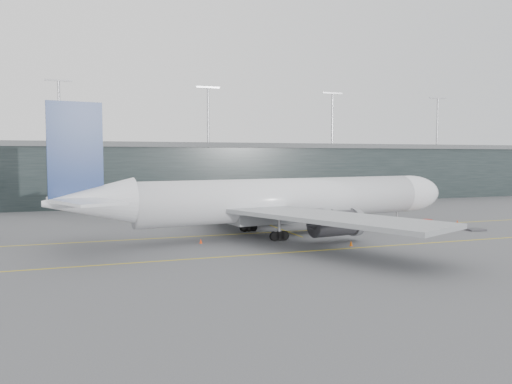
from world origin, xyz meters
name	(u,v)px	position (x,y,z in m)	size (l,w,h in m)	color
ground	(249,230)	(0.00, 0.00, 0.00)	(320.00, 320.00, 0.00)	#535357
taxiline_a	(257,233)	(0.00, -4.00, 0.01)	(160.00, 0.25, 0.02)	gold
taxiline_b	(299,252)	(0.00, -20.00, 0.01)	(160.00, 0.25, 0.02)	gold
taxiline_lead_main	(241,215)	(5.00, 20.00, 0.01)	(0.25, 60.00, 0.02)	gold
terminal	(182,172)	(0.00, 58.00, 7.62)	(240.00, 36.00, 29.00)	black
main_aircraft	(284,200)	(3.56, -6.15, 5.17)	(65.70, 61.17, 18.44)	white
jet_bridge	(284,191)	(14.89, 21.45, 4.52)	(18.33, 43.70, 6.04)	#2D2C31
gse_cart	(425,223)	(27.93, -7.88, 0.79)	(2.32, 1.76, 1.42)	red
baggage_dolly	(475,230)	(33.66, -12.78, 0.17)	(2.79, 2.24, 0.28)	#343438
uld_a	(197,217)	(-6.01, 11.04, 0.94)	(2.15, 1.82, 1.78)	#38373D
uld_b	(213,217)	(-3.23, 11.00, 0.93)	(2.36, 2.12, 1.78)	#38373D
uld_c	(229,217)	(-0.64, 9.46, 0.95)	(2.29, 1.98, 1.81)	#38373D
cone_nose	(457,222)	(36.36, -5.73, 0.37)	(0.47, 0.47, 0.74)	#E1420C
cone_wing_stbd	(351,243)	(8.03, -18.57, 0.36)	(0.46, 0.46, 0.73)	#CD560B
cone_wing_port	(283,217)	(10.67, 11.44, 0.36)	(0.45, 0.45, 0.72)	orange
cone_tail	(201,241)	(-10.20, -10.20, 0.33)	(0.41, 0.41, 0.65)	#F63D0D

